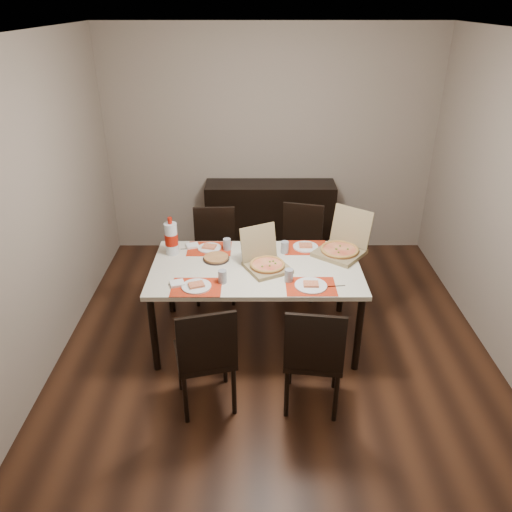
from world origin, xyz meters
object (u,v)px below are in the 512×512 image
Objects in this scene: chair_near_right at (314,354)px; chair_far_right at (300,246)px; sideboard at (270,220)px; dining_table at (256,273)px; chair_far_left at (215,250)px; soda_bottle at (171,239)px; dip_bowl at (259,257)px; pizza_box_center at (266,262)px; chair_near_left at (206,354)px.

chair_far_right is (0.05, 1.78, 0.00)m from chair_near_right.
sideboard is 0.83× the size of dining_table.
chair_far_left is 0.89m from chair_far_right.
soda_bottle reaches higher than chair_far_right.
chair_far_left reaches higher than dip_bowl.
dining_table is 0.18m from dip_bowl.
sideboard is 1.09m from chair_far_left.
pizza_box_center is (0.50, -0.82, 0.29)m from chair_far_left.
chair_near_right is 1.00× the size of chair_far_left.
chair_near_right is at bearing -69.80° from dip_bowl.
pizza_box_center is at bearing -58.55° from chair_far_left.
chair_near_left is 1.15m from dip_bowl.
sideboard is 1.59m from dip_bowl.
pizza_box_center is (0.45, 0.87, 0.29)m from chair_near_left.
soda_bottle is (-0.39, 1.14, 0.39)m from chair_near_left.
pizza_box_center is 0.19m from dip_bowl.
sideboard is at bearing 57.73° from soda_bottle.
dining_table is at bearing -101.00° from dip_bowl.
dip_bowl is (-0.39, 1.05, 0.25)m from chair_near_right.
chair_far_left and chair_far_right have the same top height.
pizza_box_center is (-0.38, -0.91, 0.29)m from chair_far_right.
sideboard is 1.78m from pizza_box_center.
chair_near_right is 0.98m from pizza_box_center.
chair_near_left is 0.78m from chair_near_right.
pizza_box_center is at bearing 62.62° from chair_near_left.
chair_near_left is at bearing -101.62° from sideboard.
chair_near_left is 1.00× the size of chair_near_right.
sideboard is 1.61× the size of chair_near_right.
chair_near_left is at bearing -117.38° from pizza_box_center.
dining_table is 1.94× the size of chair_far_left.
soda_bottle is at bearing 161.95° from pizza_box_center.
chair_far_left is 0.75m from soda_bottle.
dining_table is at bearing 67.72° from chair_near_left.
soda_bottle is at bearing 161.99° from dining_table.
dining_table is at bearing 114.89° from chair_near_right.
soda_bottle is (-0.84, 0.27, 0.09)m from pizza_box_center.
chair_far_right is at bearing 67.42° from pizza_box_center.
sideboard is 1.79m from soda_bottle.
chair_near_left is 1.00× the size of chair_far_left.
chair_near_left and chair_near_right have the same top height.
chair_far_right is at bearing 27.74° from soda_bottle.
pizza_box_center is at bearing -18.05° from soda_bottle.
chair_far_right is 1.43m from soda_bottle.
chair_far_left is at bearing -122.83° from sideboard.
soda_bottle reaches higher than dip_bowl.
chair_near_right is 1.89m from chair_far_left.
dining_table is 3.76× the size of pizza_box_center.
dip_bowl is 0.31× the size of soda_bottle.
chair_near_left is 8.63× the size of dip_bowl.
chair_near_left and chair_far_left have the same top height.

